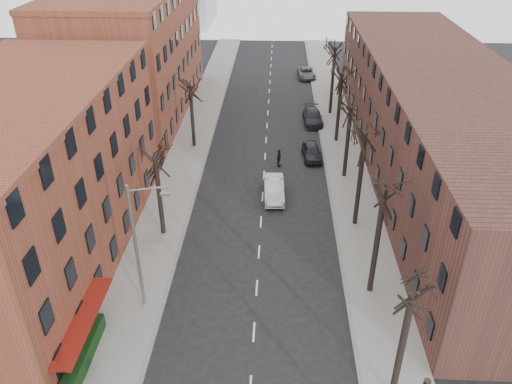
# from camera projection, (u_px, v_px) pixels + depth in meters

# --- Properties ---
(sidewalk_left) EXTENTS (4.00, 90.00, 0.15)m
(sidewalk_left) POSITION_uv_depth(u_px,v_px,m) (192.00, 142.00, 53.88)
(sidewalk_left) COLOR gray
(sidewalk_left) RESTS_ON ground
(sidewalk_right) EXTENTS (4.00, 90.00, 0.15)m
(sidewalk_right) POSITION_uv_depth(u_px,v_px,m) (341.00, 145.00, 53.27)
(sidewalk_right) COLOR gray
(sidewalk_right) RESTS_ON ground
(building_left_near) EXTENTS (12.00, 26.00, 12.00)m
(building_left_near) POSITION_uv_depth(u_px,v_px,m) (24.00, 184.00, 33.98)
(building_left_near) COLOR brown
(building_left_near) RESTS_ON ground
(building_left_far) EXTENTS (12.00, 28.00, 14.00)m
(building_left_far) POSITION_uv_depth(u_px,v_px,m) (132.00, 54.00, 58.40)
(building_left_far) COLOR brown
(building_left_far) RESTS_ON ground
(building_right) EXTENTS (12.00, 50.00, 10.00)m
(building_right) POSITION_uv_depth(u_px,v_px,m) (437.00, 121.00, 46.16)
(building_right) COLOR #4E2C24
(building_right) RESTS_ON ground
(awning_left) EXTENTS (1.20, 7.00, 0.15)m
(awning_left) POSITION_uv_depth(u_px,v_px,m) (91.00, 352.00, 29.05)
(awning_left) COLOR maroon
(awning_left) RESTS_ON ground
(hedge) EXTENTS (0.80, 6.00, 1.00)m
(hedge) POSITION_uv_depth(u_px,v_px,m) (82.00, 358.00, 27.86)
(hedge) COLOR #133713
(hedge) RESTS_ON sidewalk_left
(tree_right_b) EXTENTS (5.20, 5.20, 10.80)m
(tree_right_b) POSITION_uv_depth(u_px,v_px,m) (369.00, 291.00, 33.56)
(tree_right_b) COLOR black
(tree_right_b) RESTS_ON ground
(tree_right_c) EXTENTS (5.20, 5.20, 11.60)m
(tree_right_c) POSITION_uv_depth(u_px,v_px,m) (354.00, 224.00, 40.43)
(tree_right_c) COLOR black
(tree_right_c) RESTS_ON ground
(tree_right_d) EXTENTS (5.20, 5.20, 10.00)m
(tree_right_d) POSITION_uv_depth(u_px,v_px,m) (344.00, 177.00, 47.31)
(tree_right_d) COLOR black
(tree_right_d) RESTS_ON ground
(tree_right_e) EXTENTS (5.20, 5.20, 10.80)m
(tree_right_e) POSITION_uv_depth(u_px,v_px,m) (336.00, 141.00, 54.19)
(tree_right_e) COLOR black
(tree_right_e) RESTS_ON ground
(tree_right_f) EXTENTS (5.20, 5.20, 11.60)m
(tree_right_f) POSITION_uv_depth(u_px,v_px,m) (330.00, 114.00, 61.06)
(tree_right_f) COLOR black
(tree_right_f) RESTS_ON ground
(tree_left_a) EXTENTS (5.20, 5.20, 9.50)m
(tree_left_a) POSITION_uv_depth(u_px,v_px,m) (164.00, 234.00, 39.29)
(tree_left_a) COLOR black
(tree_left_a) RESTS_ON ground
(tree_left_b) EXTENTS (5.20, 5.20, 9.50)m
(tree_left_b) POSITION_uv_depth(u_px,v_px,m) (194.00, 146.00, 53.05)
(tree_left_b) COLOR black
(tree_left_b) RESTS_ON ground
(streetlight) EXTENTS (2.45, 0.22, 9.03)m
(streetlight) POSITION_uv_depth(u_px,v_px,m) (138.00, 243.00, 29.84)
(streetlight) COLOR slate
(streetlight) RESTS_ON ground
(silver_sedan) EXTENTS (1.94, 4.95, 1.60)m
(silver_sedan) POSITION_uv_depth(u_px,v_px,m) (274.00, 189.00, 43.74)
(silver_sedan) COLOR silver
(silver_sedan) RESTS_ON ground
(parked_car_near) EXTENTS (2.09, 4.46, 1.48)m
(parked_car_near) POSITION_uv_depth(u_px,v_px,m) (312.00, 152.00, 50.30)
(parked_car_near) COLOR black
(parked_car_near) RESTS_ON ground
(parked_car_mid) EXTENTS (2.37, 5.25, 1.49)m
(parked_car_mid) POSITION_uv_depth(u_px,v_px,m) (313.00, 117.00, 58.26)
(parked_car_mid) COLOR black
(parked_car_mid) RESTS_ON ground
(parked_car_far) EXTENTS (2.66, 5.16, 1.39)m
(parked_car_far) POSITION_uv_depth(u_px,v_px,m) (306.00, 73.00, 72.96)
(parked_car_far) COLOR #4F5256
(parked_car_far) RESTS_ON ground
(pedestrian_crossing) EXTENTS (0.71, 1.14, 1.82)m
(pedestrian_crossing) POSITION_uv_depth(u_px,v_px,m) (279.00, 158.00, 48.67)
(pedestrian_crossing) COLOR black
(pedestrian_crossing) RESTS_ON ground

